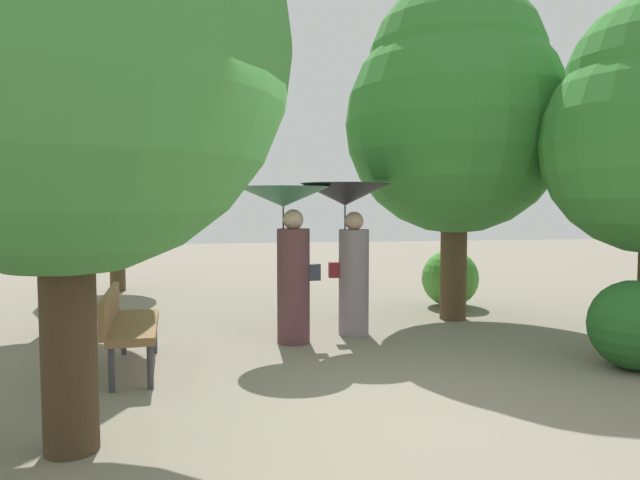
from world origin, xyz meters
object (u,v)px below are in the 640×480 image
object	(u,v)px
person_left	(288,234)
park_bench	(126,322)
tree_far_back	(58,58)
tree_near_right	(456,106)
tree_near_left	(59,8)
tree_mid_left	(115,169)
person_right	(348,226)

from	to	relation	value
person_left	park_bench	bearing A→B (deg)	121.26
person_left	tree_far_back	bearing A→B (deg)	70.92
tree_near_right	tree_near_left	bearing A→B (deg)	-138.71
tree_mid_left	person_right	bearing A→B (deg)	-50.41
tree_mid_left	tree_far_back	distance (m)	3.70
person_right	tree_near_right	bearing A→B (deg)	-63.34
person_right	park_bench	distance (m)	3.01
person_right	tree_far_back	bearing A→B (deg)	80.13
person_left	tree_near_right	distance (m)	3.30
person_left	park_bench	xyz separation A→B (m)	(-1.77, -0.91, -0.83)
person_left	tree_mid_left	xyz separation A→B (m)	(-2.82, 4.72, 1.02)
tree_near_right	tree_far_back	xyz separation A→B (m)	(-5.49, 0.21, 0.52)
person_left	tree_near_left	xyz separation A→B (m)	(-1.84, -2.84, 1.68)
tree_near_left	tree_mid_left	bearing A→B (deg)	97.33
person_right	tree_mid_left	bearing A→B (deg)	43.75
person_left	tree_mid_left	size ratio (longest dim) A/B	0.54
person_left	tree_near_left	bearing A→B (deg)	151.20
tree_mid_left	tree_near_right	bearing A→B (deg)	-34.27
tree_near_left	tree_near_right	distance (m)	5.89
park_bench	tree_near_right	bearing A→B (deg)	-70.58
tree_mid_left	tree_far_back	bearing A→B (deg)	-91.54
park_bench	tree_near_left	xyz separation A→B (m)	(-0.07, -1.94, 2.52)
park_bench	tree_near_right	world-z (taller)	tree_near_right
person_left	person_right	bearing A→B (deg)	-64.88
tree_mid_left	tree_far_back	world-z (taller)	tree_far_back
tree_near_left	tree_far_back	size ratio (longest dim) A/B	0.87
park_bench	person_left	bearing A→B (deg)	-67.61
person_left	tree_near_left	distance (m)	3.78
tree_far_back	park_bench	bearing A→B (deg)	-62.15
tree_near_right	tree_mid_left	distance (m)	6.57
tree_near_left	tree_near_right	size ratio (longest dim) A/B	0.97
person_left	tree_mid_left	bearing A→B (deg)	34.99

